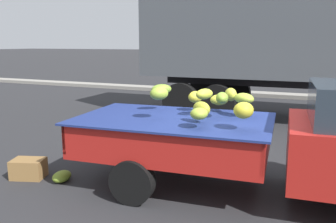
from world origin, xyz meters
The scene contains 5 objects.
ground centered at (0.00, 0.00, 0.00)m, with size 220.00×220.00×0.00m, color #28282B.
curb_strip centered at (0.00, 9.93, 0.08)m, with size 80.00×0.80×0.16m, color gray.
pickup_truck centered at (1.22, -0.13, 0.89)m, with size 5.37×2.22×1.70m.
fallen_banana_bunch_near_tailgate centered at (-2.60, -0.92, 0.09)m, with size 0.36×0.26×0.18m, color olive.
produce_crate centered at (-3.21, -1.00, 0.16)m, with size 0.52×0.36×0.32m, color olive.
Camera 1 is at (1.10, -5.19, 2.21)m, focal length 37.49 mm.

